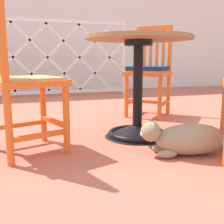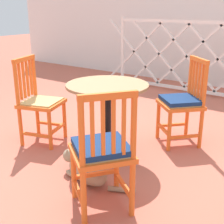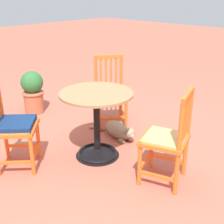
# 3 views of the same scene
# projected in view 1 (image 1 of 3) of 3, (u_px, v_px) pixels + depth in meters

# --- Properties ---
(ground_plane) EXTENTS (24.00, 24.00, 0.00)m
(ground_plane) POSITION_uv_depth(u_px,v_px,m) (120.00, 136.00, 2.10)
(ground_plane) COLOR #BC604C
(building_wall_backdrop) EXTENTS (10.00, 0.20, 2.80)m
(building_wall_backdrop) POSITION_uv_depth(u_px,v_px,m) (55.00, 14.00, 5.07)
(building_wall_backdrop) COLOR white
(building_wall_backdrop) RESTS_ON ground_plane
(lattice_fence_panel) EXTENTS (3.17, 0.06, 1.23)m
(lattice_fence_panel) POSITION_uv_depth(u_px,v_px,m) (48.00, 57.00, 4.38)
(lattice_fence_panel) COLOR white
(lattice_fence_panel) RESTS_ON ground_plane
(cafe_table) EXTENTS (0.76, 0.76, 0.73)m
(cafe_table) POSITION_uv_depth(u_px,v_px,m) (138.00, 99.00, 2.03)
(cafe_table) COLOR black
(cafe_table) RESTS_ON ground_plane
(orange_chair_tucked_in) EXTENTS (0.57, 0.57, 0.91)m
(orange_chair_tucked_in) POSITION_uv_depth(u_px,v_px,m) (149.00, 72.00, 2.81)
(orange_chair_tucked_in) COLOR orange
(orange_chair_tucked_in) RESTS_ON ground_plane
(orange_chair_near_fence) EXTENTS (0.51, 0.51, 0.91)m
(orange_chair_near_fence) POSITION_uv_depth(u_px,v_px,m) (22.00, 82.00, 1.64)
(orange_chair_near_fence) COLOR orange
(orange_chair_near_fence) RESTS_ON ground_plane
(tabby_cat) EXTENTS (0.75, 0.29, 0.23)m
(tabby_cat) POSITION_uv_depth(u_px,v_px,m) (185.00, 139.00, 1.66)
(tabby_cat) COLOR #9E896B
(tabby_cat) RESTS_ON ground_plane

